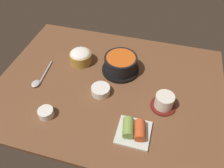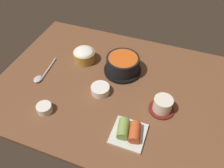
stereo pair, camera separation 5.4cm
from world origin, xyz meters
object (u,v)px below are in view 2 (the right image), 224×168
at_px(stone_pot, 123,65).
at_px(side_bowl_near, 44,108).
at_px(rice_bowl, 84,55).
at_px(kimchi_plate, 129,132).
at_px(banchan_cup_center, 100,89).
at_px(tea_cup_with_saucer, 162,105).
at_px(spoon, 41,76).

relative_size(stone_pot, side_bowl_near, 2.87).
bearing_deg(rice_bowl, kimchi_plate, -44.57).
height_order(banchan_cup_center, kimchi_plate, kimchi_plate).
relative_size(rice_bowl, side_bowl_near, 1.75).
bearing_deg(side_bowl_near, banchan_cup_center, 44.62).
relative_size(kimchi_plate, side_bowl_near, 2.03).
relative_size(stone_pot, rice_bowl, 1.64).
distance_m(banchan_cup_center, kimchi_plate, 0.24).
relative_size(tea_cup_with_saucer, spoon, 0.57).
distance_m(stone_pot, rice_bowl, 0.20).
relative_size(stone_pot, kimchi_plate, 1.41).
relative_size(banchan_cup_center, side_bowl_near, 1.33).
distance_m(kimchi_plate, side_bowl_near, 0.35).
bearing_deg(side_bowl_near, stone_pot, 56.09).
height_order(rice_bowl, spoon, rice_bowl).
relative_size(rice_bowl, tea_cup_with_saucer, 1.04).
distance_m(rice_bowl, side_bowl_near, 0.34).
relative_size(stone_pot, banchan_cup_center, 2.17).
bearing_deg(kimchi_plate, banchan_cup_center, 138.31).
xyz_separation_m(rice_bowl, kimchi_plate, (0.33, -0.32, -0.02)).
xyz_separation_m(stone_pot, rice_bowl, (-0.20, 0.01, -0.00)).
bearing_deg(rice_bowl, stone_pot, -2.82).
height_order(stone_pot, kimchi_plate, stone_pot).
relative_size(rice_bowl, spoon, 0.59).
xyz_separation_m(tea_cup_with_saucer, kimchi_plate, (-0.09, -0.15, -0.01)).
bearing_deg(tea_cup_with_saucer, kimchi_plate, -120.49).
bearing_deg(stone_pot, kimchi_plate, -67.88).
bearing_deg(kimchi_plate, spoon, 162.12).
bearing_deg(tea_cup_with_saucer, spoon, -179.68).
height_order(rice_bowl, kimchi_plate, rice_bowl).
xyz_separation_m(banchan_cup_center, side_bowl_near, (-0.17, -0.17, -0.00)).
height_order(stone_pot, tea_cup_with_saucer, stone_pot).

